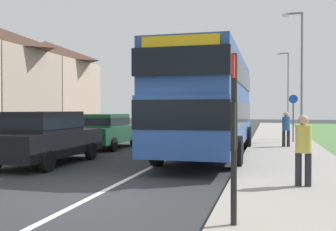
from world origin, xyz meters
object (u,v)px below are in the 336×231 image
Objects in this scene: pedestrian_walking_away at (286,127)px; street_lamp_mid at (300,67)px; parked_car_black at (45,136)px; bus_stop_sign at (234,127)px; pedestrian_at_stop at (303,147)px; cycle_route_sign at (293,116)px; double_decker_bus at (210,100)px; parked_car_dark_green at (105,129)px; street_lamp_far at (287,84)px.

street_lamp_mid reaches higher than pedestrian_walking_away.
parked_car_black is 1.73× the size of bus_stop_sign.
pedestrian_at_stop is (7.70, -2.20, 0.04)m from parked_car_black.
pedestrian_at_stop is 1.00× the size of pedestrian_walking_away.
double_decker_bus is at bearing -119.24° from cycle_route_sign.
double_decker_bus is 6.96m from cycle_route_sign.
parked_car_dark_green is 8.15m from pedestrian_walking_away.
cycle_route_sign is at bearing 60.76° from double_decker_bus.
bus_stop_sign is (-1.26, -12.22, 0.56)m from pedestrian_walking_away.
parked_car_black is at bearing -126.08° from street_lamp_mid.
pedestrian_at_stop is (2.88, -5.67, -1.17)m from double_decker_bus.
parked_car_black is (-4.82, -3.48, -1.20)m from double_decker_bus.
cycle_route_sign is at bearing -91.64° from street_lamp_far.
bus_stop_sign is at bearing -57.71° from parked_car_dark_green.
pedestrian_walking_away is 12.30m from bus_stop_sign.
pedestrian_at_stop is 0.66× the size of cycle_route_sign.
parked_car_black is 29.75m from street_lamp_far.
cycle_route_sign is 0.35× the size of street_lamp_far.
bus_stop_sign is at bearing -96.58° from cycle_route_sign.
cycle_route_sign reaches higher than pedestrian_walking_away.
street_lamp_far is at bearing 88.06° from pedestrian_at_stop.
parked_car_dark_green is 9.48m from cycle_route_sign.
double_decker_bus is at bearing -131.01° from pedestrian_walking_away.
parked_car_black reaches higher than pedestrian_walking_away.
parked_car_black reaches higher than parked_car_dark_green.
pedestrian_walking_away is 21.68m from street_lamp_far.
pedestrian_walking_away is at bearing 10.91° from parked_car_dark_green.
cycle_route_sign is (0.46, 2.68, 0.45)m from pedestrian_walking_away.
double_decker_bus is 2.29× the size of parked_car_black.
pedestrian_at_stop is at bearing -91.94° from street_lamp_far.
street_lamp_mid is (2.20, 17.31, 2.63)m from bus_stop_sign.
cycle_route_sign reaches higher than parked_car_dark_green.
parked_car_black reaches higher than pedestrian_at_stop.
bus_stop_sign reaches higher than cycle_route_sign.
double_decker_bus is 6.17× the size of pedestrian_at_stop.
cycle_route_sign is (0.50, 11.71, 0.45)m from pedestrian_at_stop.
double_decker_bus reaches higher than parked_car_dark_green.
pedestrian_at_stop is at bearing -93.97° from street_lamp_mid.
street_lamp_mid is at bearing 53.92° from parked_car_black.
street_lamp_far is (0.05, 16.33, 0.02)m from street_lamp_mid.
double_decker_bus is 9.04m from bus_stop_sign.
cycle_route_sign is (8.47, 4.23, 0.56)m from parked_car_dark_green.
street_lamp_mid reaches higher than pedestrian_at_stop.
parked_car_dark_green is at bearing -169.09° from pedestrian_walking_away.
pedestrian_at_stop is at bearing -92.43° from cycle_route_sign.
pedestrian_walking_away reaches higher than parked_car_dark_green.
parked_car_dark_green is 2.50× the size of pedestrian_walking_away.
cycle_route_sign is at bearing 26.52° from parked_car_dark_green.
pedestrian_walking_away is at bearing 84.12° from bus_stop_sign.
double_decker_bus is 1.42× the size of street_lamp_far.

